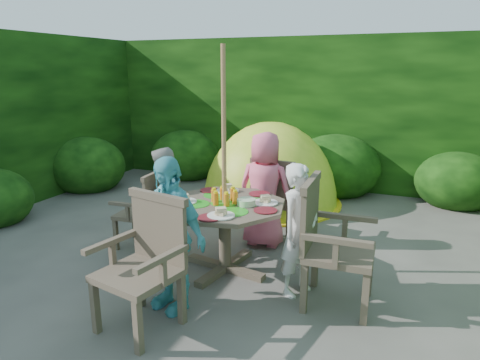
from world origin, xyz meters
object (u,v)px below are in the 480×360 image
at_px(child_right, 299,230).
at_px(child_front, 170,234).
at_px(garden_chair_back, 277,197).
at_px(child_back, 265,190).
at_px(garden_chair_front, 145,261).
at_px(garden_chair_left, 145,209).
at_px(child_left, 164,202).
at_px(parasol_pole, 224,164).
at_px(garden_chair_right, 329,242).
at_px(patio_table, 225,214).
at_px(dome_tent, 270,203).

distance_m(child_right, child_front, 1.13).
distance_m(garden_chair_back, child_right, 1.36).
xyz_separation_m(child_right, child_back, (-0.64, 0.93, 0.06)).
xyz_separation_m(garden_chair_front, child_back, (0.34, 1.86, 0.12)).
bearing_deg(child_front, garden_chair_back, 96.47).
distance_m(garden_chair_left, child_left, 0.34).
xyz_separation_m(parasol_pole, garden_chair_right, (1.07, -0.21, -0.54)).
relative_size(patio_table, child_right, 1.19).
relative_size(garden_chair_back, garden_chair_front, 0.94).
bearing_deg(garden_chair_left, patio_table, 74.32).
bearing_deg(child_front, parasol_pole, 96.61).
bearing_deg(garden_chair_right, dome_tent, 26.28).
bearing_deg(dome_tent, garden_chair_right, -81.55).
relative_size(parasol_pole, dome_tent, 0.85).
relative_size(garden_chair_front, dome_tent, 0.39).
relative_size(garden_chair_right, garden_chair_back, 1.12).
bearing_deg(child_left, patio_table, 72.93).
distance_m(garden_chair_left, dome_tent, 2.29).
height_order(garden_chair_front, child_left, child_left).
distance_m(child_left, child_back, 1.13).
distance_m(patio_table, child_back, 0.80).
height_order(garden_chair_front, child_back, child_back).
xyz_separation_m(garden_chair_back, child_left, (-0.99, -0.94, 0.09)).
height_order(parasol_pole, child_front, parasol_pole).
height_order(child_left, child_back, child_back).
bearing_deg(parasol_pole, patio_table, 2.51).
relative_size(child_left, child_back, 0.90).
distance_m(parasol_pole, dome_tent, 2.59).
bearing_deg(parasol_pole, garden_chair_right, -11.34).
relative_size(garden_chair_left, child_front, 0.64).
height_order(patio_table, child_back, child_back).
xyz_separation_m(child_left, child_back, (0.93, 0.64, 0.07)).
bearing_deg(garden_chair_back, child_left, 50.40).
relative_size(garden_chair_right, garden_chair_front, 1.05).
relative_size(patio_table, garden_chair_back, 1.53).
relative_size(parasol_pole, child_left, 1.87).
bearing_deg(garden_chair_front, garden_chair_right, 45.81).
bearing_deg(child_right, child_left, 100.61).
relative_size(child_front, dome_tent, 0.51).
height_order(child_left, dome_tent, dome_tent).
relative_size(child_back, dome_tent, 0.51).
height_order(garden_chair_right, child_back, child_back).
relative_size(garden_chair_back, dome_tent, 0.36).
distance_m(patio_table, dome_tent, 2.42).
height_order(child_back, dome_tent, child_back).
height_order(parasol_pole, dome_tent, parasol_pole).
xyz_separation_m(parasol_pole, garden_chair_back, (0.20, 1.08, -0.60)).
distance_m(patio_table, child_front, 0.80).
xyz_separation_m(garden_chair_back, dome_tent, (-0.49, 1.24, -0.50)).
distance_m(garden_chair_back, child_front, 1.90).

